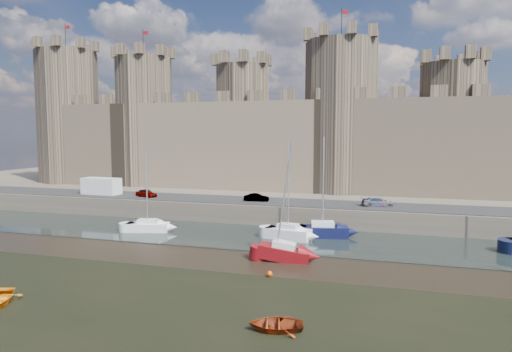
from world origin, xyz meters
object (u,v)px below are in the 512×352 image
(car_1, at_px, (256,198))
(sailboat_4, at_px, (284,252))
(car_0, at_px, (146,193))
(sailboat_1, at_px, (323,230))
(car_2, at_px, (378,202))
(sailboat_0, at_px, (148,226))
(sailboat_2, at_px, (288,232))
(van, at_px, (101,186))

(car_1, height_order, sailboat_4, sailboat_4)
(car_0, height_order, sailboat_1, sailboat_1)
(car_1, bearing_deg, car_0, 85.23)
(car_2, height_order, sailboat_0, sailboat_0)
(sailboat_1, bearing_deg, car_1, 130.77)
(car_1, relative_size, sailboat_2, 0.31)
(car_0, bearing_deg, van, 105.79)
(sailboat_0, height_order, sailboat_4, sailboat_4)
(car_2, relative_size, sailboat_0, 0.44)
(car_1, xyz_separation_m, sailboat_0, (-10.19, -10.55, -2.31))
(car_2, relative_size, van, 0.70)
(sailboat_2, bearing_deg, car_1, 134.27)
(car_0, relative_size, van, 0.60)
(sailboat_2, bearing_deg, van, 172.88)
(car_1, relative_size, car_2, 0.82)
(sailboat_0, bearing_deg, sailboat_4, -35.88)
(van, xyz_separation_m, sailboat_1, (33.75, -7.52, -2.89))
(van, bearing_deg, sailboat_4, -24.81)
(car_0, bearing_deg, sailboat_2, -91.90)
(car_2, relative_size, sailboat_1, 0.36)
(car_2, bearing_deg, sailboat_0, 98.09)
(van, height_order, sailboat_4, sailboat_4)
(van, height_order, sailboat_1, sailboat_1)
(car_1, relative_size, sailboat_0, 0.36)
(car_2, bearing_deg, car_0, 76.87)
(sailboat_2, bearing_deg, sailboat_0, -166.35)
(car_2, height_order, sailboat_4, sailboat_4)
(van, xyz_separation_m, sailboat_0, (13.65, -10.51, -3.01))
(sailboat_0, distance_m, sailboat_2, 16.66)
(car_0, relative_size, sailboat_4, 0.32)
(sailboat_2, bearing_deg, sailboat_4, -69.34)
(car_2, relative_size, sailboat_4, 0.37)
(car_1, distance_m, van, 23.85)
(van, bearing_deg, sailboat_1, -8.29)
(sailboat_2, relative_size, sailboat_4, 0.97)
(sailboat_1, bearing_deg, sailboat_0, 176.55)
(car_2, bearing_deg, sailboat_2, 122.71)
(car_1, height_order, sailboat_2, sailboat_2)
(sailboat_1, bearing_deg, sailboat_2, -161.21)
(van, relative_size, sailboat_4, 0.52)
(car_0, xyz_separation_m, car_2, (31.64, 1.01, -0.01))
(sailboat_0, xyz_separation_m, sailboat_4, (18.09, -7.13, 0.05))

